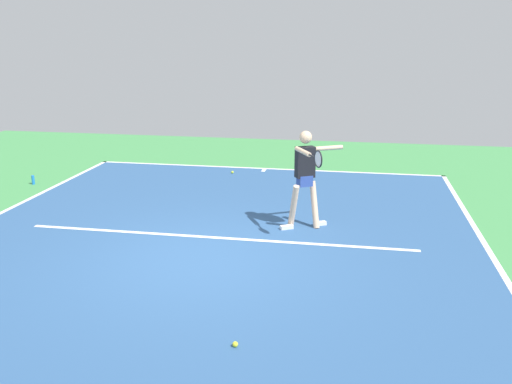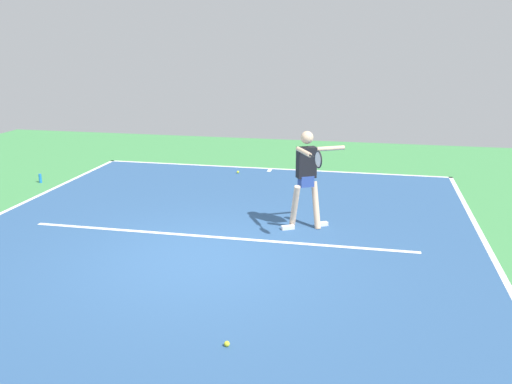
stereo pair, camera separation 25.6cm
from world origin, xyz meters
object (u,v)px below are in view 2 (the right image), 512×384
at_px(tennis_ball_near_service_line, 227,344).
at_px(water_bottle, 40,178).
at_px(tennis_player, 307,173).
at_px(tennis_ball_centre_court, 238,172).

relative_size(tennis_ball_near_service_line, water_bottle, 0.30).
bearing_deg(water_bottle, tennis_player, 163.90).
bearing_deg(tennis_ball_centre_court, tennis_ball_near_service_line, 102.87).
distance_m(tennis_ball_centre_court, water_bottle, 4.87).
bearing_deg(tennis_player, water_bottle, -44.82).
height_order(tennis_player, water_bottle, tennis_player).
distance_m(tennis_player, tennis_ball_near_service_line, 4.34).
height_order(tennis_player, tennis_ball_near_service_line, tennis_player).
bearing_deg(tennis_ball_centre_court, tennis_player, 120.17).
bearing_deg(tennis_ball_centre_court, water_bottle, 23.16).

